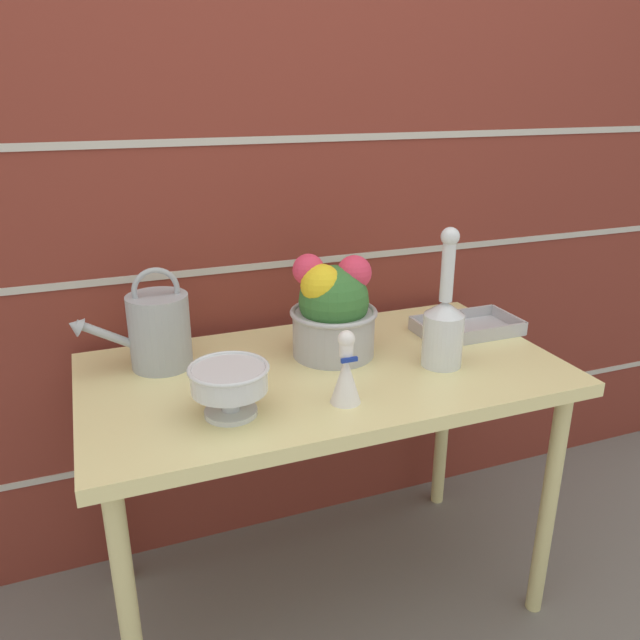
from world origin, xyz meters
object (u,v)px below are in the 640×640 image
crystal_pedestal_bowl (229,382)px  glass_decanter (444,324)px  flower_planter (333,310)px  figurine_vase (346,374)px  watering_can (158,330)px  wire_tray (467,329)px

crystal_pedestal_bowl → glass_decanter: glass_decanter is taller
crystal_pedestal_bowl → flower_planter: (0.33, 0.23, 0.05)m
flower_planter → figurine_vase: 0.28m
watering_can → flower_planter: 0.45m
crystal_pedestal_bowl → glass_decanter: size_ratio=0.49×
watering_can → flower_planter: size_ratio=1.08×
watering_can → crystal_pedestal_bowl: 0.33m
glass_decanter → figurine_vase: size_ratio=2.07×
crystal_pedestal_bowl → flower_planter: bearing=34.1°
crystal_pedestal_bowl → flower_planter: 0.41m
figurine_vase → glass_decanter: bearing=17.6°
crystal_pedestal_bowl → figurine_vase: figurine_vase is taller
watering_can → wire_tray: bearing=-5.3°
glass_decanter → wire_tray: size_ratio=1.21×
wire_tray → watering_can: bearing=174.7°
watering_can → figurine_vase: (0.37, -0.35, -0.03)m
crystal_pedestal_bowl → flower_planter: size_ratio=0.64×
glass_decanter → wire_tray: (0.19, 0.17, -0.10)m
glass_decanter → flower_planter: bearing=145.4°
watering_can → flower_planter: bearing=-11.4°
crystal_pedestal_bowl → figurine_vase: (0.26, -0.04, -0.01)m
figurine_vase → wire_tray: (0.50, 0.27, -0.06)m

